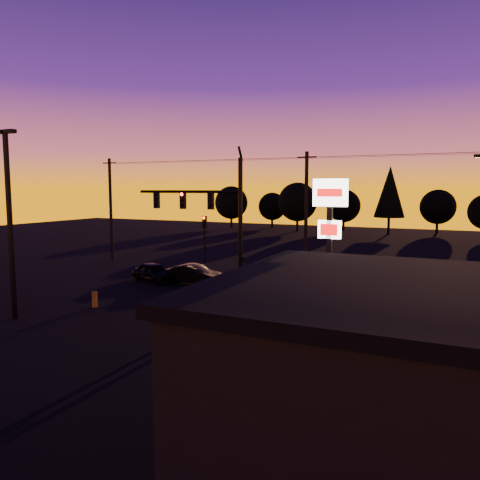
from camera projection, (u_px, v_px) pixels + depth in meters
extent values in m
plane|color=black|center=(177.00, 321.00, 22.54)|extent=(120.00, 120.00, 0.00)
cube|color=beige|center=(196.00, 317.00, 23.23)|extent=(0.35, 2.20, 0.01)
cube|color=beige|center=(210.00, 311.00, 24.48)|extent=(1.20, 1.20, 0.01)
cylinder|color=black|center=(240.00, 233.00, 25.05)|extent=(0.24, 0.24, 8.00)
cylinder|color=black|center=(240.00, 154.00, 24.59)|extent=(0.14, 0.52, 0.76)
cylinder|color=black|center=(188.00, 192.00, 26.20)|extent=(6.50, 0.16, 0.16)
cube|color=black|center=(211.00, 201.00, 25.64)|extent=(0.32, 0.22, 0.95)
sphere|color=black|center=(210.00, 195.00, 25.48)|extent=(0.18, 0.18, 0.18)
sphere|color=black|center=(210.00, 200.00, 25.51)|extent=(0.18, 0.18, 0.18)
sphere|color=black|center=(210.00, 206.00, 25.55)|extent=(0.18, 0.18, 0.18)
cube|color=black|center=(183.00, 201.00, 26.40)|extent=(0.32, 0.22, 0.95)
sphere|color=#FF0705|center=(182.00, 194.00, 26.25)|extent=(0.18, 0.18, 0.18)
sphere|color=black|center=(182.00, 200.00, 26.28)|extent=(0.18, 0.18, 0.18)
sphere|color=black|center=(182.00, 205.00, 26.32)|extent=(0.18, 0.18, 0.18)
cube|color=black|center=(157.00, 200.00, 27.17)|extent=(0.32, 0.22, 0.95)
sphere|color=black|center=(155.00, 194.00, 27.02)|extent=(0.18, 0.18, 0.18)
sphere|color=black|center=(155.00, 199.00, 27.05)|extent=(0.18, 0.18, 0.18)
sphere|color=black|center=(155.00, 205.00, 27.08)|extent=(0.18, 0.18, 0.18)
cube|color=black|center=(243.00, 259.00, 25.13)|extent=(0.22, 0.18, 0.28)
cylinder|color=black|center=(205.00, 250.00, 34.80)|extent=(0.14, 0.14, 3.60)
cube|color=black|center=(205.00, 222.00, 34.57)|extent=(0.30, 0.20, 0.90)
sphere|color=#FF0705|center=(204.00, 218.00, 34.43)|extent=(0.18, 0.18, 0.18)
sphere|color=black|center=(204.00, 222.00, 34.46)|extent=(0.18, 0.18, 0.18)
sphere|color=black|center=(204.00, 225.00, 34.49)|extent=(0.18, 0.18, 0.18)
cube|color=black|center=(10.00, 228.00, 22.56)|extent=(0.18, 0.18, 9.00)
cube|color=black|center=(0.00, 132.00, 22.21)|extent=(0.55, 0.30, 0.18)
cube|color=black|center=(10.00, 131.00, 21.91)|extent=(0.55, 0.30, 0.18)
cube|color=black|center=(329.00, 261.00, 20.55)|extent=(0.22, 0.22, 6.40)
cube|color=white|center=(330.00, 193.00, 20.22)|extent=(1.50, 0.25, 1.20)
cube|color=red|center=(329.00, 193.00, 20.09)|extent=(1.10, 0.02, 0.35)
cube|color=white|center=(330.00, 229.00, 20.39)|extent=(1.00, 0.22, 0.80)
cube|color=red|center=(329.00, 230.00, 20.28)|extent=(0.75, 0.02, 0.50)
cube|color=black|center=(480.00, 156.00, 21.15)|extent=(0.50, 0.22, 0.14)
plane|color=#FFB759|center=(480.00, 158.00, 21.16)|extent=(0.35, 0.35, 0.00)
cylinder|color=black|center=(111.00, 210.00, 41.45)|extent=(0.26, 0.26, 9.00)
cube|color=black|center=(109.00, 163.00, 41.00)|extent=(1.40, 0.10, 0.10)
cylinder|color=black|center=(306.00, 215.00, 33.76)|extent=(0.26, 0.26, 9.00)
cube|color=black|center=(307.00, 157.00, 33.31)|extent=(1.40, 0.10, 0.10)
cylinder|color=black|center=(194.00, 161.00, 36.62)|extent=(18.00, 0.02, 0.02)
cylinder|color=black|center=(198.00, 160.00, 37.15)|extent=(18.00, 0.02, 0.02)
cylinder|color=black|center=(202.00, 161.00, 37.70)|extent=(18.00, 0.02, 0.02)
cylinder|color=black|center=(444.00, 153.00, 28.93)|extent=(18.00, 0.02, 0.02)
cylinder|color=black|center=(444.00, 153.00, 29.46)|extent=(18.00, 0.02, 0.02)
cylinder|color=black|center=(445.00, 154.00, 30.00)|extent=(18.00, 0.02, 0.02)
cube|color=black|center=(348.00, 340.00, 15.42)|extent=(2.20, 0.05, 1.60)
cube|color=black|center=(447.00, 354.00, 14.14)|extent=(2.20, 0.05, 1.60)
cylinder|color=orange|center=(95.00, 299.00, 25.19)|extent=(0.28, 0.28, 0.85)
cylinder|color=black|center=(231.00, 222.00, 76.73)|extent=(0.36, 0.36, 1.62)
sphere|color=black|center=(231.00, 203.00, 76.37)|extent=(5.36, 5.36, 5.36)
cylinder|color=black|center=(272.00, 223.00, 76.87)|extent=(0.36, 0.36, 1.38)
sphere|color=black|center=(272.00, 206.00, 76.56)|extent=(4.54, 4.54, 4.54)
cylinder|color=black|center=(297.00, 225.00, 69.80)|extent=(0.36, 0.36, 1.75)
sphere|color=black|center=(298.00, 202.00, 69.41)|extent=(5.77, 5.78, 5.78)
cylinder|color=black|center=(343.00, 226.00, 70.83)|extent=(0.36, 0.36, 1.50)
sphere|color=black|center=(344.00, 206.00, 70.50)|extent=(4.95, 4.95, 4.95)
cylinder|color=black|center=(389.00, 226.00, 65.10)|extent=(0.36, 0.36, 2.38)
cone|color=black|center=(390.00, 192.00, 64.58)|extent=(4.18, 4.18, 7.12)
cylinder|color=black|center=(437.00, 228.00, 67.07)|extent=(0.36, 0.36, 1.50)
sphere|color=black|center=(438.00, 207.00, 66.74)|extent=(4.95, 4.95, 4.95)
imported|color=black|center=(154.00, 272.00, 32.18)|extent=(4.06, 2.66, 1.29)
imported|color=black|center=(194.00, 274.00, 31.35)|extent=(4.00, 1.50, 1.30)
imported|color=black|center=(333.00, 281.00, 29.11)|extent=(4.87, 2.79, 1.33)
imported|color=black|center=(370.00, 360.00, 15.70)|extent=(3.48, 5.10, 1.30)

